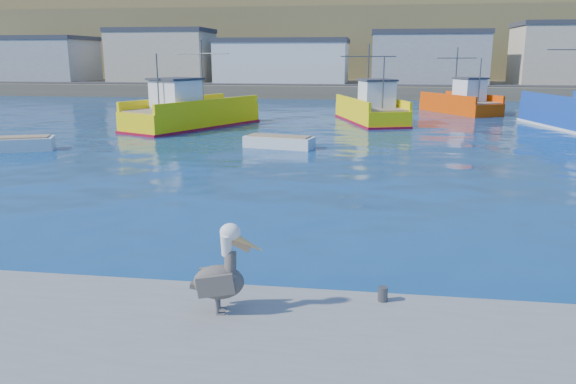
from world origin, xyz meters
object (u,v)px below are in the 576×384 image
object	(u,v)px
trawler_yellow_a	(191,113)
pelican	(221,275)
trawler_yellow_b	(371,110)
skiff_mid	(279,143)
skiff_left	(11,145)
boat_orange	(462,102)

from	to	relation	value
trawler_yellow_a	pelican	bearing A→B (deg)	-70.98
trawler_yellow_b	skiff_mid	xyz separation A→B (m)	(-5.38, -14.06, -0.69)
trawler_yellow_b	pelican	xyz separation A→B (m)	(-2.74, -36.96, 0.29)
trawler_yellow_b	skiff_left	world-z (taller)	trawler_yellow_b
pelican	skiff_mid	bearing A→B (deg)	96.58
trawler_yellow_b	boat_orange	bearing A→B (deg)	46.56
boat_orange	pelican	bearing A→B (deg)	-103.73
boat_orange	skiff_left	size ratio (longest dim) A/B	1.88
skiff_left	skiff_mid	size ratio (longest dim) A/B	1.12
trawler_yellow_a	skiff_mid	size ratio (longest dim) A/B	2.83
skiff_left	pelican	world-z (taller)	pelican
trawler_yellow_a	boat_orange	world-z (taller)	trawler_yellow_a
trawler_yellow_b	pelican	distance (m)	37.07
pelican	boat_orange	bearing A→B (deg)	76.27
skiff_mid	trawler_yellow_a	bearing A→B (deg)	133.61
trawler_yellow_a	skiff_mid	distance (m)	11.96
trawler_yellow_b	skiff_mid	bearing A→B (deg)	-110.95
trawler_yellow_a	boat_orange	distance (m)	26.35
pelican	trawler_yellow_a	bearing A→B (deg)	109.02
trawler_yellow_a	skiff_left	bearing A→B (deg)	-119.58
trawler_yellow_a	skiff_left	xyz separation A→B (m)	(-6.81, -12.00, -0.74)
boat_orange	pelican	distance (m)	47.26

